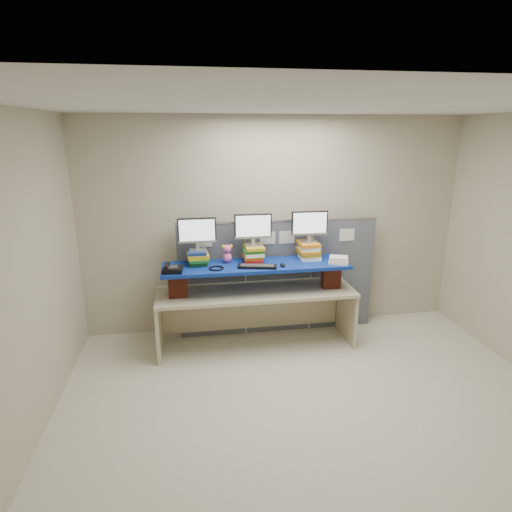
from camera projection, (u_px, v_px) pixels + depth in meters
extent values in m
cube|color=#BDB49C|center=(322.00, 275.00, 3.73)|extent=(5.00, 4.00, 2.80)
cube|color=beige|center=(315.00, 411.00, 4.13)|extent=(5.00, 4.00, 0.01)
cube|color=silver|center=(330.00, 105.00, 3.33)|extent=(5.00, 4.00, 0.01)
cube|color=#4B5059|center=(212.00, 281.00, 5.47)|extent=(0.85, 0.05, 1.50)
cube|color=#4B5059|center=(278.00, 278.00, 5.60)|extent=(0.85, 0.05, 1.50)
cube|color=#4B5059|center=(341.00, 274.00, 5.73)|extent=(0.85, 0.05, 1.50)
cube|color=silver|center=(279.00, 220.00, 5.38)|extent=(2.60, 0.06, 0.03)
cube|color=silver|center=(204.00, 241.00, 5.27)|extent=(0.20, 0.00, 0.16)
cube|color=silver|center=(268.00, 238.00, 5.39)|extent=(0.20, 0.00, 0.16)
cube|color=silver|center=(287.00, 237.00, 5.43)|extent=(0.20, 0.00, 0.16)
cube|color=silver|center=(347.00, 235.00, 5.55)|extent=(0.20, 0.00, 0.16)
cube|color=#C5B996|center=(256.00, 292.00, 5.21)|extent=(2.41, 0.71, 0.04)
cube|color=#C5B996|center=(159.00, 326.00, 5.13)|extent=(0.04, 0.65, 0.69)
cube|color=#C5B996|center=(346.00, 313.00, 5.50)|extent=(0.04, 0.65, 0.69)
cube|color=maroon|center=(178.00, 285.00, 4.97)|extent=(0.22, 0.12, 0.30)
cube|color=maroon|center=(331.00, 276.00, 5.26)|extent=(0.22, 0.12, 0.30)
cube|color=navy|center=(256.00, 266.00, 5.12)|extent=(2.23, 0.56, 0.04)
cube|color=#1C6925|center=(198.00, 262.00, 5.12)|extent=(0.22, 0.27, 0.05)
cube|color=#1C6925|center=(198.00, 259.00, 5.09)|extent=(0.23, 0.30, 0.03)
cube|color=gold|center=(198.00, 255.00, 5.09)|extent=(0.27, 0.31, 0.05)
cube|color=navy|center=(197.00, 252.00, 5.08)|extent=(0.22, 0.27, 0.04)
cube|color=#B3141C|center=(253.00, 259.00, 5.20)|extent=(0.23, 0.29, 0.05)
cube|color=orange|center=(252.00, 256.00, 5.19)|extent=(0.24, 0.28, 0.03)
cube|color=white|center=(253.00, 253.00, 5.18)|extent=(0.24, 0.31, 0.03)
cube|color=#1C6925|center=(253.00, 250.00, 5.18)|extent=(0.24, 0.26, 0.04)
cube|color=gold|center=(254.00, 247.00, 5.17)|extent=(0.23, 0.30, 0.03)
cube|color=white|center=(309.00, 257.00, 5.32)|extent=(0.25, 0.28, 0.05)
cube|color=gold|center=(309.00, 254.00, 5.31)|extent=(0.24, 0.29, 0.03)
cube|color=orange|center=(308.00, 251.00, 5.30)|extent=(0.25, 0.30, 0.04)
cube|color=white|center=(309.00, 247.00, 5.30)|extent=(0.24, 0.30, 0.05)
cube|color=orange|center=(308.00, 244.00, 5.28)|extent=(0.24, 0.29, 0.04)
cube|color=#A09FA4|center=(198.00, 250.00, 5.07)|extent=(0.20, 0.13, 0.01)
cube|color=#A09FA4|center=(198.00, 246.00, 5.05)|extent=(0.05, 0.04, 0.08)
cube|color=black|center=(197.00, 230.00, 5.00)|extent=(0.45, 0.03, 0.30)
cube|color=white|center=(197.00, 231.00, 4.98)|extent=(0.41, 0.01, 0.26)
cube|color=#A09FA4|center=(253.00, 245.00, 5.16)|extent=(0.20, 0.13, 0.01)
cube|color=#A09FA4|center=(253.00, 241.00, 5.15)|extent=(0.05, 0.04, 0.08)
cube|color=black|center=(253.00, 226.00, 5.10)|extent=(0.45, 0.03, 0.30)
cube|color=white|center=(253.00, 226.00, 5.08)|extent=(0.41, 0.01, 0.26)
cube|color=#A09FA4|center=(309.00, 242.00, 5.27)|extent=(0.20, 0.13, 0.01)
cube|color=#A09FA4|center=(309.00, 238.00, 5.25)|extent=(0.05, 0.04, 0.08)
cube|color=black|center=(310.00, 223.00, 5.20)|extent=(0.45, 0.03, 0.30)
cube|color=white|center=(310.00, 223.00, 5.18)|extent=(0.41, 0.01, 0.26)
cube|color=black|center=(257.00, 266.00, 4.98)|extent=(0.47, 0.24, 0.03)
cube|color=#313134|center=(257.00, 265.00, 4.98)|extent=(0.40, 0.18, 0.00)
ellipsoid|color=black|center=(283.00, 265.00, 5.02)|extent=(0.08, 0.12, 0.03)
cube|color=black|center=(173.00, 270.00, 4.82)|extent=(0.23, 0.21, 0.05)
cube|color=#313134|center=(173.00, 267.00, 4.81)|extent=(0.12, 0.12, 0.01)
cube|color=black|center=(167.00, 266.00, 4.80)|extent=(0.07, 0.20, 0.04)
torus|color=black|center=(216.00, 268.00, 4.93)|extent=(0.19, 0.19, 0.02)
ellipsoid|color=pink|center=(227.00, 258.00, 5.15)|extent=(0.11, 0.10, 0.12)
sphere|color=pink|center=(227.00, 249.00, 5.12)|extent=(0.10, 0.10, 0.10)
sphere|color=yellow|center=(223.00, 247.00, 5.10)|extent=(0.04, 0.04, 0.04)
sphere|color=yellow|center=(231.00, 246.00, 5.12)|extent=(0.04, 0.04, 0.04)
cube|color=white|center=(338.00, 262.00, 5.13)|extent=(0.28, 0.25, 0.03)
cube|color=white|center=(339.00, 260.00, 5.13)|extent=(0.27, 0.24, 0.03)
cube|color=white|center=(339.00, 258.00, 5.12)|extent=(0.26, 0.23, 0.03)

